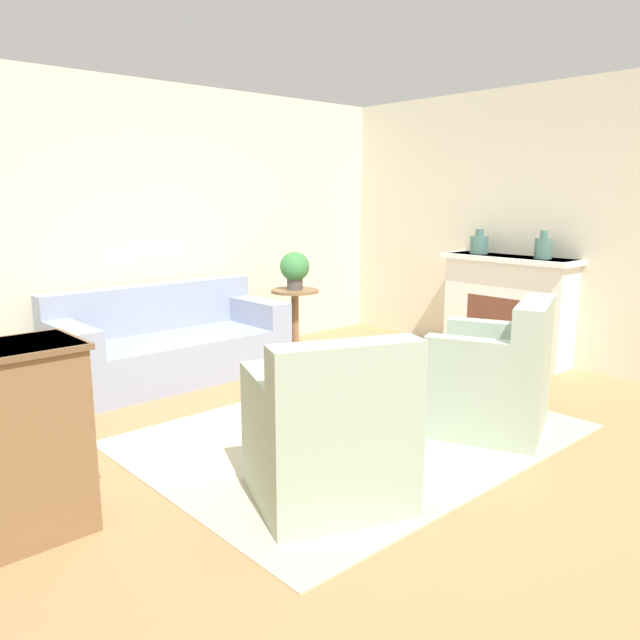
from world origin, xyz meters
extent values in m
plane|color=#AD7F51|center=(0.00, 0.00, 0.00)|extent=(16.00, 16.00, 0.00)
cube|color=beige|center=(0.00, 2.83, 1.40)|extent=(9.54, 0.12, 2.80)
cube|color=beige|center=(2.94, 0.00, 1.40)|extent=(0.12, 9.77, 2.80)
cube|color=beige|center=(0.00, 0.00, 0.01)|extent=(3.00, 2.28, 0.01)
cube|color=#8E99B2|center=(-0.26, 2.17, 0.20)|extent=(2.15, 0.94, 0.41)
cube|color=#8E99B2|center=(-0.26, 2.53, 0.63)|extent=(2.15, 0.20, 0.45)
cube|color=#8E99B2|center=(-1.22, 2.15, 0.53)|extent=(0.24, 0.90, 0.25)
cube|color=#8E99B2|center=(0.69, 2.15, 0.53)|extent=(0.24, 0.90, 0.25)
cube|color=olive|center=(-0.26, 1.73, 0.03)|extent=(1.94, 0.05, 0.06)
cube|color=#9EB29E|center=(-0.81, -0.57, 0.24)|extent=(1.05, 1.03, 0.46)
cube|color=#9EB29E|center=(-0.92, -0.83, 0.73)|extent=(0.82, 0.50, 0.52)
cube|color=#9EB29E|center=(-0.49, -0.68, 0.61)|extent=(0.41, 0.73, 0.28)
cube|color=#9EB29E|center=(-1.11, -0.42, 0.61)|extent=(0.41, 0.73, 0.28)
cube|color=olive|center=(-0.67, -0.24, 0.04)|extent=(0.69, 0.33, 0.06)
cube|color=#9EB29E|center=(0.81, -0.57, 0.24)|extent=(1.05, 1.03, 0.46)
cube|color=#9EB29E|center=(0.92, -0.83, 0.73)|extent=(0.82, 0.50, 0.52)
cube|color=#9EB29E|center=(1.11, -0.42, 0.61)|extent=(0.41, 0.73, 0.28)
cube|color=#9EB29E|center=(0.49, -0.68, 0.61)|extent=(0.41, 0.73, 0.28)
cube|color=olive|center=(0.67, -0.24, 0.04)|extent=(0.69, 0.33, 0.06)
cylinder|color=#8E99B2|center=(0.06, 0.19, 0.29)|extent=(0.68, 0.68, 0.33)
cylinder|color=olive|center=(-0.14, -0.01, 0.07)|extent=(0.05, 0.05, 0.12)
cylinder|color=olive|center=(0.27, -0.01, 0.07)|extent=(0.05, 0.05, 0.12)
cylinder|color=olive|center=(-0.14, 0.40, 0.07)|extent=(0.05, 0.05, 0.12)
cylinder|color=olive|center=(0.27, 0.40, 0.07)|extent=(0.05, 0.05, 0.12)
cylinder|color=olive|center=(1.20, 2.11, 0.70)|extent=(0.52, 0.52, 0.03)
cylinder|color=olive|center=(1.20, 2.11, 0.34)|extent=(0.08, 0.08, 0.68)
cylinder|color=olive|center=(1.20, 2.11, 0.01)|extent=(0.28, 0.28, 0.03)
cube|color=white|center=(2.70, 0.45, 0.55)|extent=(0.36, 1.34, 1.09)
cube|color=brown|center=(2.53, 0.45, 0.38)|extent=(0.02, 0.74, 0.60)
cube|color=white|center=(2.68, 0.45, 1.07)|extent=(0.44, 1.44, 0.05)
cylinder|color=#477066|center=(2.68, 0.81, 1.19)|extent=(0.19, 0.19, 0.19)
cylinder|color=#477066|center=(2.68, 0.81, 1.32)|extent=(0.09, 0.09, 0.07)
cylinder|color=#477066|center=(2.68, 0.08, 1.19)|extent=(0.17, 0.17, 0.20)
cylinder|color=#477066|center=(2.68, 0.08, 1.33)|extent=(0.08, 0.08, 0.08)
cylinder|color=#4C4742|center=(1.20, 2.11, 0.77)|extent=(0.17, 0.17, 0.11)
sphere|color=#3D7F42|center=(1.20, 2.11, 0.96)|extent=(0.32, 0.32, 0.32)
cylinder|color=#4C4742|center=(-1.66, 2.17, 0.09)|extent=(0.33, 0.33, 0.17)
sphere|color=#3D7F42|center=(-1.66, 2.17, 0.35)|extent=(0.41, 0.41, 0.41)
camera|label=1|loc=(-3.06, -2.99, 1.71)|focal=35.00mm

